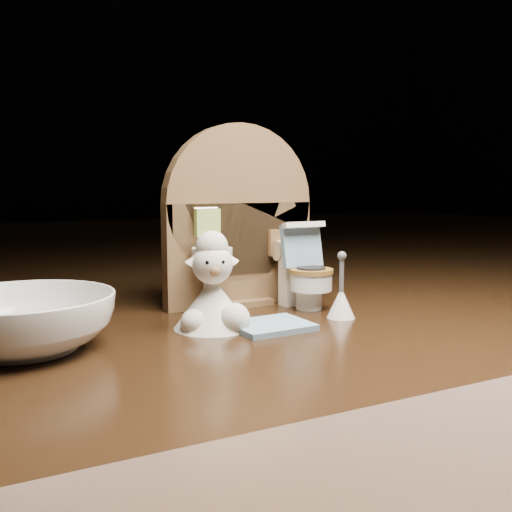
{
  "coord_description": "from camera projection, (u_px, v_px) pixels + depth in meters",
  "views": [
    {
      "loc": [
        -0.2,
        -0.37,
        0.1
      ],
      "look_at": [
        -0.0,
        0.02,
        0.05
      ],
      "focal_mm": 40.0,
      "sensor_mm": 36.0,
      "label": 1
    }
  ],
  "objects": [
    {
      "name": "backdrop_panel",
      "position": [
        238.0,
        227.0,
        0.48
      ],
      "size": [
        0.13,
        0.05,
        0.15
      ],
      "color": "brown",
      "rests_on": "ground"
    },
    {
      "name": "toy_toilet",
      "position": [
        305.0,
        276.0,
        0.47
      ],
      "size": [
        0.04,
        0.05,
        0.07
      ],
      "rotation": [
        0.0,
        0.0,
        0.02
      ],
      "color": "white",
      "rests_on": "ground"
    },
    {
      "name": "bath_mat",
      "position": [
        271.0,
        326.0,
        0.4
      ],
      "size": [
        0.06,
        0.05,
        0.0
      ],
      "primitive_type": "cube",
      "rotation": [
        0.0,
        0.0,
        0.05
      ],
      "color": "#7294AF",
      "rests_on": "ground"
    },
    {
      "name": "toilet_brush",
      "position": [
        341.0,
        300.0,
        0.43
      ],
      "size": [
        0.02,
        0.02,
        0.05
      ],
      "color": "white",
      "rests_on": "ground"
    },
    {
      "name": "plush_lamb",
      "position": [
        213.0,
        294.0,
        0.4
      ],
      "size": [
        0.06,
        0.06,
        0.07
      ],
      "rotation": [
        0.0,
        0.0,
        -0.24
      ],
      "color": "beige",
      "rests_on": "ground"
    },
    {
      "name": "ceramic_bowl",
      "position": [
        23.0,
        323.0,
        0.35
      ],
      "size": [
        0.12,
        0.12,
        0.03
      ],
      "primitive_type": "imported",
      "rotation": [
        0.0,
        0.0,
        0.09
      ],
      "color": "white",
      "rests_on": "ground"
    }
  ]
}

